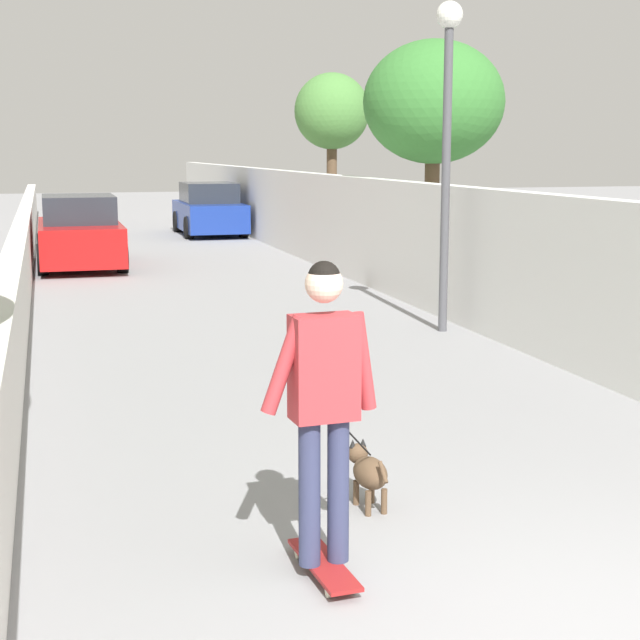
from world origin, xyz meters
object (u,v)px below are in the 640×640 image
at_px(lamp_post, 447,110).
at_px(dog, 368,471).
at_px(tree_right_far, 332,114).
at_px(person_skateboarder, 324,389).
at_px(car_near, 80,234).
at_px(tree_right_near, 434,103).
at_px(car_far, 209,211).
at_px(skateboard, 324,565).

distance_m(lamp_post, dog, 7.41).
bearing_deg(lamp_post, tree_right_far, -8.37).
height_order(person_skateboarder, car_near, person_skateboarder).
relative_size(tree_right_near, car_far, 1.18).
distance_m(skateboard, car_far, 23.41).
xyz_separation_m(tree_right_far, car_near, (-1.61, 6.17, -2.66)).
bearing_deg(tree_right_near, tree_right_far, 1.69).
relative_size(person_skateboarder, car_far, 0.47).
xyz_separation_m(skateboard, dog, (0.97, -0.61, 0.21)).
height_order(tree_right_near, car_far, tree_right_near).
bearing_deg(dog, tree_right_near, -24.56).
height_order(tree_right_near, tree_right_far, tree_right_near).
xyz_separation_m(tree_right_near, tree_right_far, (6.00, 0.18, 0.02)).
height_order(car_near, car_far, same).
bearing_deg(car_far, skateboard, 172.17).
height_order(skateboard, dog, dog).
bearing_deg(car_near, car_far, -29.59).
relative_size(tree_right_near, tree_right_far, 1.04).
xyz_separation_m(lamp_post, car_near, (9.08, 4.59, -2.32)).
xyz_separation_m(person_skateboarder, car_near, (16.15, 0.80, -0.44)).
bearing_deg(car_near, tree_right_far, -75.37).
bearing_deg(dog, skateboard, 148.00).
relative_size(tree_right_far, dog, 3.46).
xyz_separation_m(tree_right_near, person_skateboarder, (-11.76, 5.54, -2.20)).
height_order(skateboard, person_skateboarder, person_skateboarder).
distance_m(tree_right_far, dog, 17.72).
bearing_deg(tree_right_near, person_skateboarder, 154.79).
height_order(tree_right_far, car_near, tree_right_far).
relative_size(tree_right_near, dog, 3.59).
bearing_deg(lamp_post, car_far, 2.13).
bearing_deg(tree_right_near, skateboard, 154.79).
distance_m(lamp_post, skateboard, 8.55).
relative_size(lamp_post, car_near, 1.08).
height_order(person_skateboarder, car_far, person_skateboarder).
bearing_deg(dog, car_far, -6.63).
bearing_deg(tree_right_far, car_far, 21.84).
bearing_deg(lamp_post, car_near, 26.82).
bearing_deg(skateboard, dog, -32.00).
distance_m(tree_right_far, car_far, 6.42).
bearing_deg(skateboard, lamp_post, -28.19).
relative_size(dog, car_near, 0.31).
distance_m(skateboard, car_near, 16.19).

